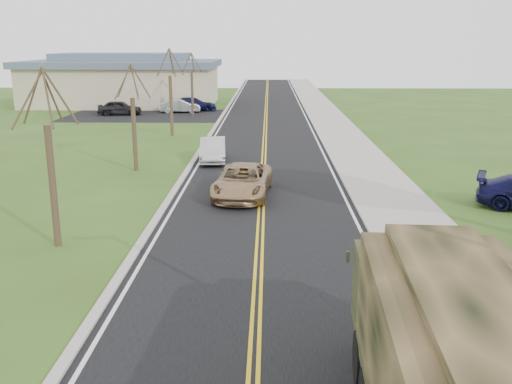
{
  "coord_description": "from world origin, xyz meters",
  "views": [
    {
      "loc": [
        0.3,
        -8.5,
        6.84
      ],
      "look_at": [
        -0.14,
        10.61,
        1.8
      ],
      "focal_mm": 40.0,
      "sensor_mm": 36.0,
      "label": 1
    }
  ],
  "objects_px": {
    "military_truck": "(447,353)",
    "utility_box_far": "(488,382)",
    "sedan_silver": "(213,150)",
    "suv_champagne": "(243,181)"
  },
  "relations": [
    {
      "from": "military_truck",
      "to": "utility_box_far",
      "type": "height_order",
      "value": "military_truck"
    },
    {
      "from": "military_truck",
      "to": "sedan_silver",
      "type": "xyz_separation_m",
      "value": [
        -6.19,
        24.76,
        -1.32
      ]
    },
    {
      "from": "sedan_silver",
      "to": "utility_box_far",
      "type": "distance_m",
      "value": 24.34
    },
    {
      "from": "sedan_silver",
      "to": "suv_champagne",
      "type": "bearing_deg",
      "value": -79.59
    },
    {
      "from": "sedan_silver",
      "to": "military_truck",
      "type": "bearing_deg",
      "value": -80.68
    },
    {
      "from": "sedan_silver",
      "to": "utility_box_far",
      "type": "height_order",
      "value": "sedan_silver"
    },
    {
      "from": "utility_box_far",
      "to": "suv_champagne",
      "type": "bearing_deg",
      "value": 119.53
    },
    {
      "from": "suv_champagne",
      "to": "utility_box_far",
      "type": "relative_size",
      "value": 7.92
    },
    {
      "from": "sedan_silver",
      "to": "utility_box_far",
      "type": "xyz_separation_m",
      "value": [
        7.6,
        -23.12,
        -0.27
      ]
    },
    {
      "from": "suv_champagne",
      "to": "utility_box_far",
      "type": "bearing_deg",
      "value": -65.35
    }
  ]
}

